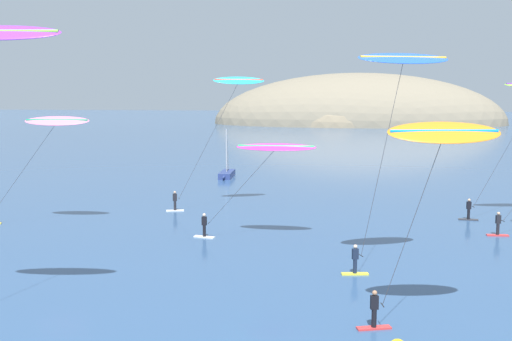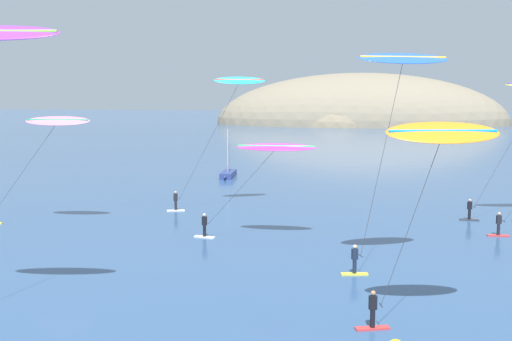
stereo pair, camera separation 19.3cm
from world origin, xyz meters
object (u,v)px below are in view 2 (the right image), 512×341
(sailboat_near, at_px, (228,172))
(kitesurfer_cyan, at_px, (233,93))
(kitesurfer_magenta, at_px, (270,154))
(kitesurfer_orange, at_px, (437,147))
(kitesurfer_blue, at_px, (400,73))
(kitesurfer_pink, at_px, (52,130))

(sailboat_near, bearing_deg, kitesurfer_cyan, -78.20)
(sailboat_near, height_order, kitesurfer_magenta, kitesurfer_magenta)
(sailboat_near, relative_size, kitesurfer_orange, 0.66)
(kitesurfer_blue, bearing_deg, kitesurfer_pink, 159.05)
(sailboat_near, xyz_separation_m, kitesurfer_magenta, (8.53, -30.59, 5.30))
(kitesurfer_magenta, bearing_deg, kitesurfer_pink, 171.22)
(sailboat_near, relative_size, kitesurfer_blue, 0.48)
(kitesurfer_magenta, distance_m, kitesurfer_orange, 17.85)
(kitesurfer_cyan, bearing_deg, kitesurfer_blue, -55.64)
(sailboat_near, bearing_deg, kitesurfer_orange, -69.34)
(kitesurfer_cyan, bearing_deg, kitesurfer_orange, -63.49)
(sailboat_near, xyz_separation_m, kitesurfer_cyan, (4.04, -19.33, 9.32))
(kitesurfer_pink, bearing_deg, kitesurfer_blue, -20.95)
(sailboat_near, relative_size, kitesurfer_magenta, 0.69)
(kitesurfer_orange, distance_m, kitesurfer_pink, 31.31)
(kitesurfer_magenta, xyz_separation_m, kitesurfer_cyan, (-4.50, 11.26, 4.02))
(kitesurfer_pink, bearing_deg, kitesurfer_cyan, 35.15)
(kitesurfer_orange, bearing_deg, kitesurfer_pink, 144.90)
(kitesurfer_cyan, distance_m, kitesurfer_blue, 21.99)
(kitesurfer_orange, bearing_deg, sailboat_near, 110.66)
(sailboat_near, relative_size, kitesurfer_cyan, 0.52)
(kitesurfer_cyan, relative_size, kitesurfer_blue, 0.93)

